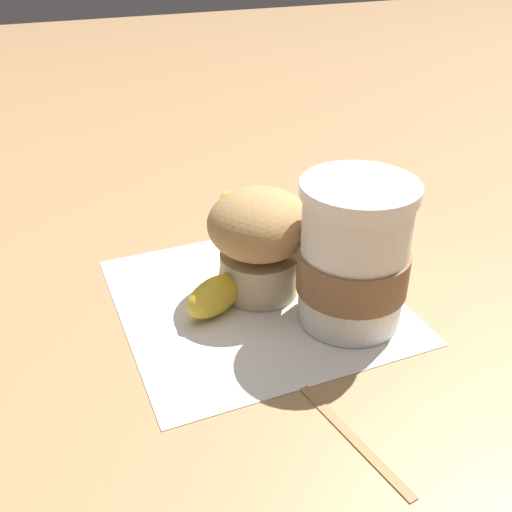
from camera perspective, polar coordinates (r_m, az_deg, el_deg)
ground_plane at (r=0.52m, az=0.00°, el=-4.22°), size 3.00×3.00×0.00m
paper_napkin at (r=0.52m, az=0.00°, el=-4.16°), size 0.23×0.23×0.00m
coffee_cup at (r=0.47m, az=9.28°, el=-0.10°), size 0.09×0.09×0.12m
muffin at (r=0.50m, az=0.34°, el=1.76°), size 0.09×0.09×0.09m
banana at (r=0.56m, az=-1.85°, el=0.82°), size 0.12×0.20×0.03m
sugar_packet at (r=0.65m, az=1.93°, el=3.87°), size 0.03×0.05×0.01m
wooden_stirrer at (r=0.41m, az=9.65°, el=-16.59°), size 0.03×0.11×0.00m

